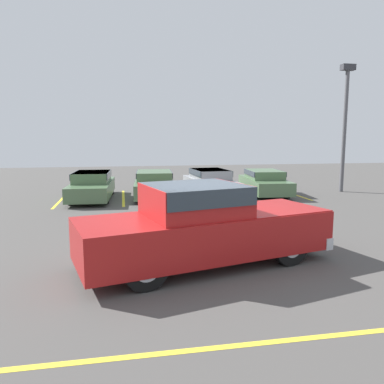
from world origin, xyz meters
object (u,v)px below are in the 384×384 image
(parked_sedan_d, at_px, (264,182))
(parked_sedan_b, at_px, (154,183))
(light_post, at_px, (345,118))
(parked_sedan_a, at_px, (92,185))
(pickup_truck, at_px, (206,225))
(parked_sedan_c, at_px, (210,182))

(parked_sedan_d, bearing_deg, parked_sedan_b, -86.21)
(light_post, bearing_deg, parked_sedan_a, -179.47)
(pickup_truck, height_order, parked_sedan_a, pickup_truck)
(pickup_truck, xyz_separation_m, parked_sedan_b, (-0.32, 9.91, -0.25))
(parked_sedan_a, bearing_deg, parked_sedan_b, 94.57)
(light_post, bearing_deg, parked_sedan_b, -179.81)
(parked_sedan_b, height_order, parked_sedan_d, parked_sedan_b)
(parked_sedan_b, height_order, parked_sedan_c, parked_sedan_c)
(pickup_truck, relative_size, parked_sedan_d, 1.35)
(pickup_truck, height_order, parked_sedan_b, pickup_truck)
(light_post, bearing_deg, parked_sedan_c, 179.63)
(parked_sedan_d, distance_m, light_post, 5.44)
(parked_sedan_b, bearing_deg, parked_sedan_a, -84.26)
(parked_sedan_c, relative_size, parked_sedan_d, 1.05)
(pickup_truck, xyz_separation_m, parked_sedan_a, (-3.21, 9.82, -0.23))
(pickup_truck, relative_size, parked_sedan_b, 1.26)
(pickup_truck, xyz_separation_m, parked_sedan_d, (5.20, 9.75, -0.26))
(parked_sedan_c, height_order, parked_sedan_d, parked_sedan_c)
(parked_sedan_a, distance_m, light_post, 13.19)
(parked_sedan_b, relative_size, parked_sedan_c, 1.02)
(parked_sedan_d, bearing_deg, parked_sedan_c, -89.58)
(pickup_truck, bearing_deg, parked_sedan_a, 93.73)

